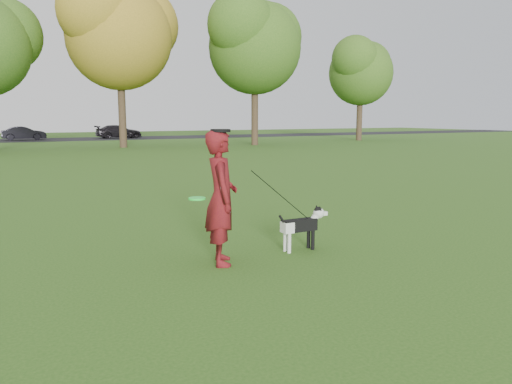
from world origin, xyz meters
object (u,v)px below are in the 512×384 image
dog (303,224)px  car_right (119,132)px  car_mid (24,133)px  man (221,198)px

dog → car_right: 40.89m
dog → car_mid: size_ratio=0.26×
car_right → car_mid: bearing=88.6°
car_mid → man: bearing=-177.8°
man → dog: 1.51m
man → car_right: (7.26, 40.55, -0.33)m
car_right → man: bearing=168.5°
dog → car_right: (5.84, 40.47, 0.20)m
man → car_right: man is taller
dog → car_mid: (-2.12, 40.47, 0.18)m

